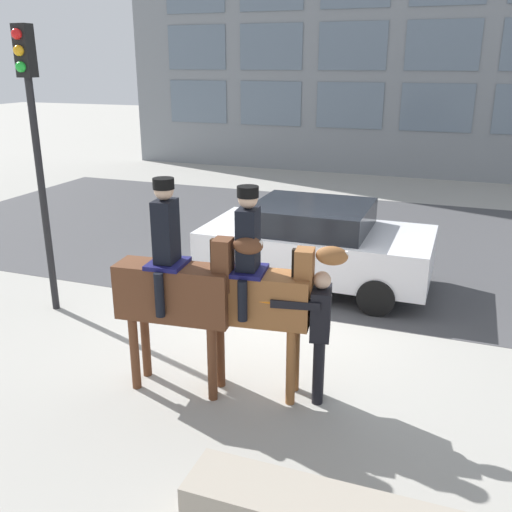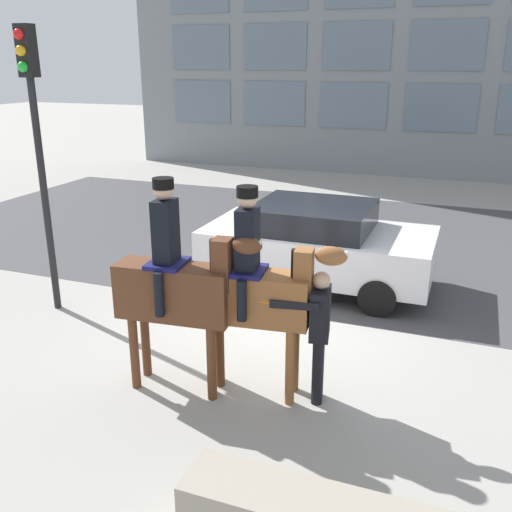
# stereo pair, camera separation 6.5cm
# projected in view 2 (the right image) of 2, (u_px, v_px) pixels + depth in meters

# --- Properties ---
(ground_plane) EXTENTS (80.00, 80.00, 0.00)m
(ground_plane) POSITION_uv_depth(u_px,v_px,m) (267.00, 326.00, 8.69)
(ground_plane) COLOR #9E9B93
(road_surface) EXTENTS (19.82, 8.50, 0.01)m
(road_surface) POSITION_uv_depth(u_px,v_px,m) (338.00, 240.00, 12.89)
(road_surface) COLOR #444447
(road_surface) RESTS_ON ground_plane
(mounted_horse_lead) EXTENTS (1.84, 0.65, 2.61)m
(mounted_horse_lead) POSITION_uv_depth(u_px,v_px,m) (177.00, 285.00, 6.64)
(mounted_horse_lead) COLOR #59331E
(mounted_horse_lead) RESTS_ON ground_plane
(mounted_horse_companion) EXTENTS (1.79, 0.65, 2.54)m
(mounted_horse_companion) POSITION_uv_depth(u_px,v_px,m) (257.00, 291.00, 6.53)
(mounted_horse_companion) COLOR brown
(mounted_horse_companion) RESTS_ON ground_plane
(pedestrian_bystander) EXTENTS (0.82, 0.55, 1.62)m
(pedestrian_bystander) POSITION_uv_depth(u_px,v_px,m) (318.00, 327.00, 6.49)
(pedestrian_bystander) COLOR black
(pedestrian_bystander) RESTS_ON ground_plane
(street_car_near_lane) EXTENTS (3.96, 2.08, 1.48)m
(street_car_near_lane) POSITION_uv_depth(u_px,v_px,m) (317.00, 244.00, 10.07)
(street_car_near_lane) COLOR silver
(street_car_near_lane) RESTS_ON ground_plane
(traffic_light) EXTENTS (0.24, 0.29, 4.32)m
(traffic_light) POSITION_uv_depth(u_px,v_px,m) (36.00, 129.00, 8.41)
(traffic_light) COLOR black
(traffic_light) RESTS_ON ground_plane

